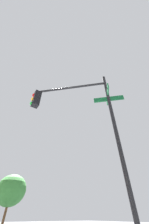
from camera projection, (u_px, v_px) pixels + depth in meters
traffic_signal_near at (75, 113)px, 4.78m from camera, size 2.65×2.76×6.33m
street_tree at (11, 190)px, 14.42m from camera, size 3.15×3.15×5.42m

